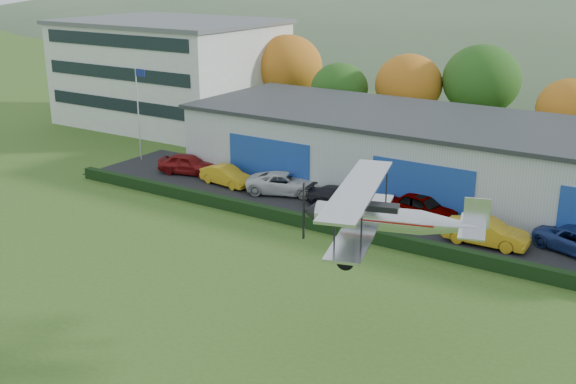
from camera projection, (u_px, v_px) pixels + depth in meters
The scene contains 14 objects.
ground at pixel (119, 338), 31.18m from camera, with size 300.00×300.00×0.00m, color #39571B.
apron at pixel (386, 214), 46.37m from camera, with size 48.00×9.00×0.05m, color black.
hedge at pixel (351, 231), 42.43m from camera, with size 46.00×0.60×0.80m, color black.
hangar at pixel (455, 157), 50.09m from camera, with size 40.60×12.60×5.30m.
office_block at pixel (171, 72), 71.96m from camera, with size 20.60×15.60×10.40m.
flagpole at pixel (139, 104), 57.52m from camera, with size 1.05×0.10×8.00m.
tree_belt at pixel (463, 86), 61.40m from camera, with size 75.70×13.22×10.12m.
car_0 at pixel (188, 164), 54.97m from camera, with size 1.89×4.70×1.60m, color maroon.
car_1 at pixel (227, 176), 52.24m from camera, with size 1.51×4.33×1.43m, color gold.
car_2 at pixel (285, 183), 50.26m from camera, with size 2.53×5.48×1.52m, color silver.
car_3 at pixel (340, 197), 47.58m from camera, with size 1.86×4.59×1.33m, color black.
car_4 at pixel (423, 207), 45.35m from camera, with size 1.89×4.71×1.60m, color gray.
car_5 at pixel (486, 232), 41.11m from camera, with size 1.70×4.88×1.61m, color gold.
biplane at pixel (384, 217), 28.45m from camera, with size 7.60×8.61×3.22m.
Camera 1 is at (21.32, -19.11, 15.83)m, focal length 43.91 mm.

